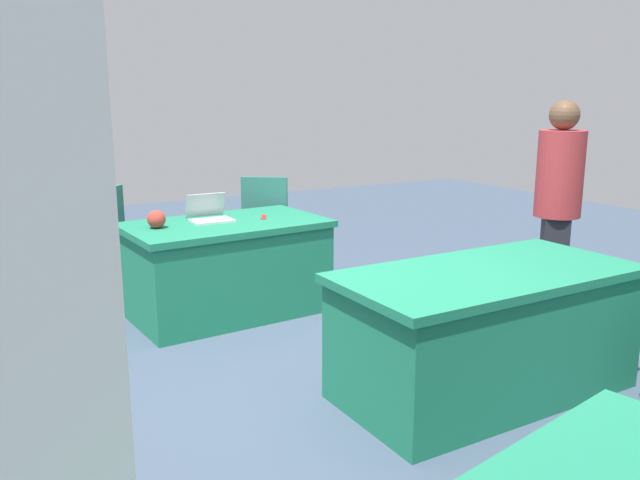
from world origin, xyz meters
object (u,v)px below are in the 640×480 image
object	(u,v)px
chair_aisle	(267,219)
chair_by_pillar	(96,237)
yarn_ball	(156,219)
scissors_red	(264,217)
table_mid_left	(485,332)
table_foreground	(227,268)
person_presenter	(558,200)
laptop_silver	(210,216)

from	to	relation	value
chair_aisle	chair_by_pillar	distance (m)	1.53
yarn_ball	scissors_red	world-z (taller)	yarn_ball
table_mid_left	chair_by_pillar	distance (m)	3.28
table_foreground	chair_by_pillar	world-z (taller)	chair_by_pillar
chair_aisle	person_presenter	xyz separation A→B (m)	(-1.41, 2.11, 0.36)
table_mid_left	scissors_red	world-z (taller)	scissors_red
table_mid_left	yarn_ball	xyz separation A→B (m)	(1.29, -2.08, 0.43)
person_presenter	yarn_ball	distance (m)	2.98
table_foreground	chair_aisle	size ratio (longest dim) A/B	1.60
chair_aisle	laptop_silver	xyz separation A→B (m)	(0.79, 0.64, 0.21)
person_presenter	chair_aisle	bearing A→B (deg)	75.71
table_foreground	chair_by_pillar	size ratio (longest dim) A/B	1.62
table_mid_left	chair_aisle	xyz separation A→B (m)	(0.05, -2.81, 0.20)
table_mid_left	chair_by_pillar	xyz separation A→B (m)	(1.58, -2.86, 0.19)
table_foreground	yarn_ball	xyz separation A→B (m)	(0.53, -0.02, 0.43)
table_mid_left	chair_by_pillar	size ratio (longest dim) A/B	1.83
chair_aisle	person_presenter	size ratio (longest dim) A/B	0.59
table_foreground	laptop_silver	bearing A→B (deg)	-49.42
scissors_red	table_mid_left	bearing A→B (deg)	38.11
table_mid_left	chair_by_pillar	bearing A→B (deg)	-61.15
yarn_ball	chair_aisle	bearing A→B (deg)	-149.63
person_presenter	scissors_red	bearing A→B (deg)	94.11
table_mid_left	chair_aisle	bearing A→B (deg)	-88.93
chair_by_pillar	scissors_red	xyz separation A→B (m)	(-1.16, 0.78, 0.18)
person_presenter	yarn_ball	xyz separation A→B (m)	(2.64, -1.38, -0.12)
table_foreground	scissors_red	world-z (taller)	scissors_red
laptop_silver	scissors_red	size ratio (longest dim) A/B	1.80
person_presenter	laptop_silver	distance (m)	2.65
table_mid_left	chair_aisle	world-z (taller)	chair_aisle
laptop_silver	table_foreground	bearing A→B (deg)	131.77
chair_aisle	person_presenter	distance (m)	2.56
chair_by_pillar	laptop_silver	bearing A→B (deg)	-89.65
yarn_ball	scissors_red	xyz separation A→B (m)	(-0.86, 0.00, -0.06)
chair_by_pillar	yarn_ball	size ratio (longest dim) A/B	7.18
table_foreground	chair_aisle	bearing A→B (deg)	-133.54
table_mid_left	scissors_red	bearing A→B (deg)	-78.52
table_mid_left	yarn_ball	size ratio (longest dim) A/B	13.11
laptop_silver	table_mid_left	bearing A→B (deg)	112.48
laptop_silver	yarn_ball	size ratio (longest dim) A/B	2.41
table_mid_left	scissors_red	xyz separation A→B (m)	(0.42, -2.08, 0.37)
table_mid_left	yarn_ball	world-z (taller)	yarn_ball
chair_aisle	table_mid_left	bearing A→B (deg)	-53.59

